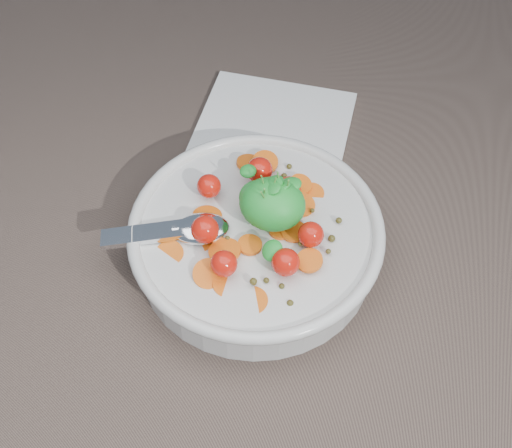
# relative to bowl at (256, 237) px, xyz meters

# --- Properties ---
(ground) EXTENTS (6.00, 6.00, 0.00)m
(ground) POSITION_rel_bowl_xyz_m (-0.02, -0.00, -0.03)
(ground) COLOR brown
(ground) RESTS_ON ground
(bowl) EXTENTS (0.25, 0.24, 0.10)m
(bowl) POSITION_rel_bowl_xyz_m (0.00, 0.00, 0.00)
(bowl) COLOR silver
(bowl) RESTS_ON ground
(napkin) EXTENTS (0.17, 0.15, 0.01)m
(napkin) POSITION_rel_bowl_xyz_m (-0.02, 0.17, -0.02)
(napkin) COLOR white
(napkin) RESTS_ON ground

